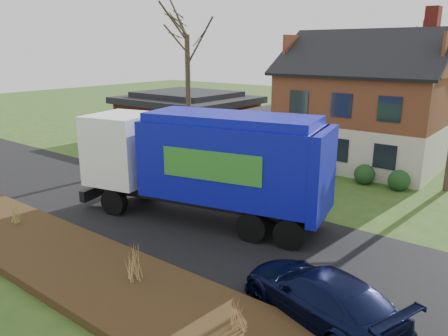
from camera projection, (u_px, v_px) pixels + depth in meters
The scene contains 13 objects.
ground at pixel (189, 221), 18.28m from camera, with size 120.00×120.00×0.00m, color #2B4918.
road at pixel (189, 221), 18.28m from camera, with size 80.00×7.00×0.02m, color black.
mulch_verge at pixel (79, 266), 14.22m from camera, with size 80.00×3.50×0.30m, color #312110.
main_house at pixel (358, 98), 26.89m from camera, with size 12.95×8.95×9.26m.
ranch_house at pixel (188, 115), 34.80m from camera, with size 9.80×8.20×3.70m.
garbage_truck at pixel (206, 160), 17.76m from camera, with size 10.99×5.09×4.56m.
silver_sedan at pixel (173, 168), 23.65m from camera, with size 1.52×4.36×1.44m, color #B3B7BC.
navy_wagon at pixel (320, 295), 11.51m from camera, with size 1.98×4.88×1.42m, color black.
tree_front_west at pixel (187, 15), 26.77m from camera, with size 3.66×3.66×10.87m.
tree_back at pixel (424, 26), 29.98m from camera, with size 3.21×3.21×10.18m.
grass_clump_west at pixel (14, 213), 17.20m from camera, with size 0.33×0.27×0.86m.
grass_clump_mid at pixel (135, 262), 13.03m from camera, with size 0.39×0.32×1.09m.
grass_clump_east at pixel (240, 313), 10.78m from camera, with size 0.31×0.25×0.77m.
Camera 1 is at (11.64, -12.52, 7.01)m, focal length 35.00 mm.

